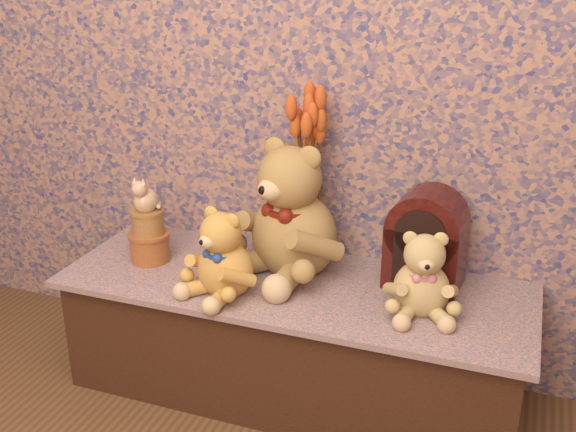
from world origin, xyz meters
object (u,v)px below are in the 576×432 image
teddy_large (294,202)px  teddy_small (423,269)px  cathedral_radio (426,238)px  teddy_medium (225,248)px  biscuit_tin_lower (150,247)px  cat_figurine (145,193)px  ceramic_vase (307,237)px

teddy_large → teddy_small: (0.43, -0.13, -0.10)m
teddy_small → cathedral_radio: 0.17m
teddy_medium → biscuit_tin_lower: (-0.33, 0.12, -0.10)m
cat_figurine → biscuit_tin_lower: bearing=0.0°
ceramic_vase → teddy_large: bearing=-106.4°
biscuit_tin_lower → cat_figurine: (0.00, 0.00, 0.19)m
teddy_large → biscuit_tin_lower: bearing=-144.6°
teddy_medium → teddy_large: bearing=79.2°
ceramic_vase → teddy_medium: bearing=-119.3°
teddy_large → teddy_small: size_ratio=1.73×
teddy_medium → cathedral_radio: size_ratio=0.93×
ceramic_vase → cat_figurine: bearing=-160.8°
teddy_medium → ceramic_vase: bearing=82.8°
teddy_large → biscuit_tin_lower: size_ratio=3.52×
teddy_large → cat_figurine: 0.48m
biscuit_tin_lower → cat_figurine: bearing=0.0°
biscuit_tin_lower → cat_figurine: cat_figurine is taller
cat_figurine → teddy_medium: bearing=-17.3°
teddy_small → biscuit_tin_lower: bearing=162.7°
teddy_large → ceramic_vase: teddy_large is taller
cathedral_radio → cat_figurine: (-0.88, -0.14, 0.08)m
teddy_medium → cat_figurine: 0.36m
teddy_large → cat_figurine: bearing=-144.6°
teddy_medium → ceramic_vase: teddy_medium is taller
teddy_large → teddy_medium: bearing=-99.7°
ceramic_vase → biscuit_tin_lower: (-0.49, -0.17, -0.04)m
ceramic_vase → biscuit_tin_lower: size_ratio=1.36×
biscuit_tin_lower → teddy_large: bearing=12.1°
teddy_small → ceramic_vase: (-0.41, 0.20, -0.04)m
teddy_small → ceramic_vase: teddy_small is taller
teddy_medium → cat_figurine: bearing=-177.2°
ceramic_vase → cat_figurine: cat_figurine is taller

